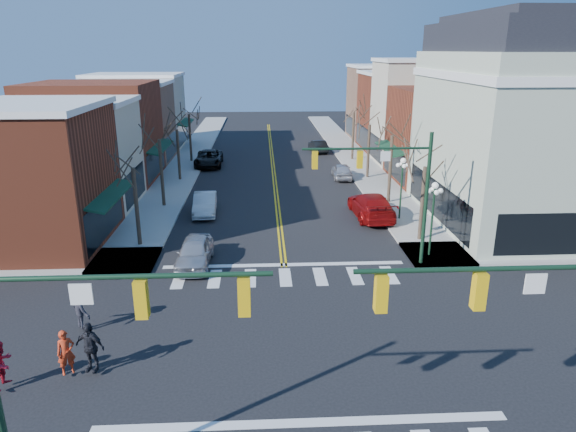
{
  "coord_description": "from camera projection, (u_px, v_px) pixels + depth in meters",
  "views": [
    {
      "loc": [
        -1.1,
        -17.8,
        11.12
      ],
      "look_at": [
        0.22,
        7.75,
        2.8
      ],
      "focal_mm": 32.0,
      "sensor_mm": 36.0,
      "label": 1
    }
  ],
  "objects": [
    {
      "name": "ground",
      "position": [
        293.0,
        343.0,
        20.4
      ],
      "size": [
        160.0,
        160.0,
        0.0
      ],
      "primitive_type": "plane",
      "color": "black",
      "rests_on": "ground"
    },
    {
      "name": "sidewalk_left",
      "position": [
        162.0,
        202.0,
        38.94
      ],
      "size": [
        3.5,
        70.0,
        0.15
      ],
      "primitive_type": "cube",
      "color": "#9E9B93",
      "rests_on": "ground"
    },
    {
      "name": "sidewalk_right",
      "position": [
        389.0,
        199.0,
        39.8
      ],
      "size": [
        3.5,
        70.0,
        0.15
      ],
      "primitive_type": "cube",
      "color": "#9E9B93",
      "rests_on": "ground"
    },
    {
      "name": "bldg_left_brick_a",
      "position": [
        13.0,
        179.0,
        29.56
      ],
      "size": [
        10.0,
        8.5,
        8.0
      ],
      "primitive_type": "cube",
      "color": "maroon",
      "rests_on": "ground"
    },
    {
      "name": "bldg_left_stucco_a",
      "position": [
        62.0,
        157.0,
        37.0
      ],
      "size": [
        10.0,
        7.0,
        7.5
      ],
      "primitive_type": "cube",
      "color": "#BFB59D",
      "rests_on": "ground"
    },
    {
      "name": "bldg_left_brick_b",
      "position": [
        95.0,
        133.0,
        44.44
      ],
      "size": [
        10.0,
        9.0,
        8.5
      ],
      "primitive_type": "cube",
      "color": "maroon",
      "rests_on": "ground"
    },
    {
      "name": "bldg_left_tan",
      "position": [
        120.0,
        124.0,
        52.38
      ],
      "size": [
        10.0,
        7.5,
        7.8
      ],
      "primitive_type": "cube",
      "color": "#966B53",
      "rests_on": "ground"
    },
    {
      "name": "bldg_left_stucco_b",
      "position": [
        137.0,
        113.0,
        59.68
      ],
      "size": [
        10.0,
        8.0,
        8.2
      ],
      "primitive_type": "cube",
      "color": "#BFB59D",
      "rests_on": "ground"
    },
    {
      "name": "bldg_right_brick_a",
      "position": [
        453.0,
        136.0,
        44.38
      ],
      "size": [
        10.0,
        8.5,
        8.0
      ],
      "primitive_type": "cube",
      "color": "maroon",
      "rests_on": "ground"
    },
    {
      "name": "bldg_right_stucco",
      "position": [
        427.0,
        114.0,
        51.43
      ],
      "size": [
        10.0,
        7.0,
        10.0
      ],
      "primitive_type": "cube",
      "color": "#BFB59D",
      "rests_on": "ground"
    },
    {
      "name": "bldg_right_brick_b",
      "position": [
        406.0,
        112.0,
        58.78
      ],
      "size": [
        10.0,
        8.0,
        8.5
      ],
      "primitive_type": "cube",
      "color": "maroon",
      "rests_on": "ground"
    },
    {
      "name": "bldg_right_tan",
      "position": [
        389.0,
        103.0,
        66.31
      ],
      "size": [
        10.0,
        8.0,
        9.0
      ],
      "primitive_type": "cube",
      "color": "#966B53",
      "rests_on": "ground"
    },
    {
      "name": "victorian_corner",
      "position": [
        535.0,
        122.0,
        32.92
      ],
      "size": [
        12.25,
        14.25,
        13.3
      ],
      "color": "#ADB9A0",
      "rests_on": "ground"
    },
    {
      "name": "traffic_mast_near_left",
      "position": [
        69.0,
        346.0,
        11.64
      ],
      "size": [
        6.6,
        0.28,
        7.2
      ],
      "color": "#14331E",
      "rests_on": "ground"
    },
    {
      "name": "traffic_mast_near_right",
      "position": [
        544.0,
        333.0,
        12.19
      ],
      "size": [
        6.6,
        0.28,
        7.2
      ],
      "color": "#14331E",
      "rests_on": "ground"
    },
    {
      "name": "traffic_mast_far_right",
      "position": [
        392.0,
        181.0,
        26.24
      ],
      "size": [
        6.6,
        0.28,
        7.2
      ],
      "color": "#14331E",
      "rests_on": "ground"
    },
    {
      "name": "lamppost_corner",
      "position": [
        433.0,
        207.0,
        27.96
      ],
      "size": [
        0.36,
        0.36,
        4.33
      ],
      "color": "#14331E",
      "rests_on": "ground"
    },
    {
      "name": "lamppost_midblock",
      "position": [
        402.0,
        178.0,
        34.13
      ],
      "size": [
        0.36,
        0.36,
        4.33
      ],
      "color": "#14331E",
      "rests_on": "ground"
    },
    {
      "name": "tree_left_a",
      "position": [
        137.0,
        208.0,
        29.7
      ],
      "size": [
        0.24,
        0.24,
        4.76
      ],
      "primitive_type": "cylinder",
      "color": "#382B21",
      "rests_on": "ground"
    },
    {
      "name": "tree_left_b",
      "position": [
        162.0,
        174.0,
        37.25
      ],
      "size": [
        0.24,
        0.24,
        5.04
      ],
      "primitive_type": "cylinder",
      "color": "#382B21",
      "rests_on": "ground"
    },
    {
      "name": "tree_left_c",
      "position": [
        179.0,
        156.0,
        44.92
      ],
      "size": [
        0.24,
        0.24,
        4.55
      ],
      "primitive_type": "cylinder",
      "color": "#382B21",
      "rests_on": "ground"
    },
    {
      "name": "tree_left_d",
      "position": [
        190.0,
        138.0,
        52.47
      ],
      "size": [
        0.24,
        0.24,
        4.9
      ],
      "primitive_type": "cylinder",
      "color": "#382B21",
      "rests_on": "ground"
    },
    {
      "name": "tree_right_a",
      "position": [
        422.0,
        205.0,
        30.54
      ],
      "size": [
        0.24,
        0.24,
        4.62
      ],
      "primitive_type": "cylinder",
      "color": "#382B21",
      "rests_on": "ground"
    },
    {
      "name": "tree_right_b",
      "position": [
        390.0,
        170.0,
        38.06
      ],
      "size": [
        0.24,
        0.24,
        5.18
      ],
      "primitive_type": "cylinder",
      "color": "#382B21",
      "rests_on": "ground"
    },
    {
      "name": "tree_right_c",
      "position": [
        368.0,
        152.0,
        45.71
      ],
      "size": [
        0.24,
        0.24,
        4.83
      ],
      "primitive_type": "cylinder",
      "color": "#382B21",
      "rests_on": "ground"
    },
    {
      "name": "tree_right_d",
      "position": [
        353.0,
        137.0,
        53.28
      ],
      "size": [
        0.24,
        0.24,
        4.97
      ],
      "primitive_type": "cylinder",
      "color": "#382B21",
      "rests_on": "ground"
    },
    {
      "name": "car_left_near",
      "position": [
        195.0,
        252.0,
        27.53
      ],
      "size": [
        1.88,
        4.42,
        1.49
      ],
      "primitive_type": "imported",
      "rotation": [
        0.0,
        0.0,
        -0.03
      ],
      "color": "#B6B5BA",
      "rests_on": "ground"
    },
    {
      "name": "car_left_mid",
      "position": [
        205.0,
        204.0,
        36.27
      ],
      "size": [
        1.75,
        4.47,
        1.45
      ],
      "primitive_type": "imported",
      "rotation": [
        0.0,
        0.0,
        0.05
      ],
      "color": "silver",
      "rests_on": "ground"
    },
    {
      "name": "car_left_far",
      "position": [
        209.0,
        158.0,
        51.13
      ],
      "size": [
        2.63,
        5.62,
        1.56
      ],
      "primitive_type": "imported",
      "rotation": [
        0.0,
        0.0,
        0.01
      ],
      "color": "black",
      "rests_on": "ground"
    },
    {
      "name": "car_right_near",
      "position": [
        371.0,
        205.0,
        35.43
      ],
      "size": [
        2.62,
        5.99,
        1.71
      ],
      "primitive_type": "imported",
      "rotation": [
        0.0,
        0.0,
        3.18
      ],
      "color": "maroon",
      "rests_on": "ground"
    },
    {
      "name": "car_right_mid",
      "position": [
        342.0,
        171.0,
        46.25
      ],
      "size": [
        1.76,
        4.12,
        1.39
      ],
      "primitive_type": "imported",
      "rotation": [
        0.0,
        0.0,
        3.11
      ],
      "color": "silver",
      "rests_on": "ground"
    },
    {
      "name": "car_right_far",
      "position": [
        318.0,
        146.0,
        58.15
      ],
      "size": [
        1.98,
        4.32,
        1.37
      ],
      "primitive_type": "imported",
      "rotation": [
        0.0,
        0.0,
        3.27
      ],
      "color": "black",
      "rests_on": "ground"
    },
    {
      "name": "pedestrian_red_a",
      "position": [
        66.0,
        352.0,
        18.01
      ],
      "size": [
        0.73,
        0.66,
        1.67
      ],
      "primitive_type": "imported",
      "rotation": [
        0.0,
        0.0,
        0.53
      ],
      "color": "#B82E13",
      "rests_on": "sidewalk_left"
    },
    {
      "name": "pedestrian_red_b",
      "position": [
        2.0,
        363.0,
        17.34
      ],
      "size": [
        0.82,
        0.96,
        1.72
      ],
      "primitive_type": "imported",
      "rotation": [
        0.0,
        0.0,
        1.35
      ],
      "color": "red",
      "rests_on": "sidewalk_left"
    },
    {
      "name": "pedestrian_dark_a",
      "position": [
        90.0,
        347.0,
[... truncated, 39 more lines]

